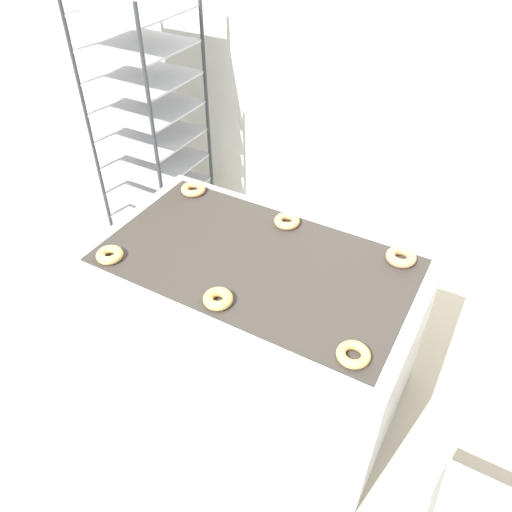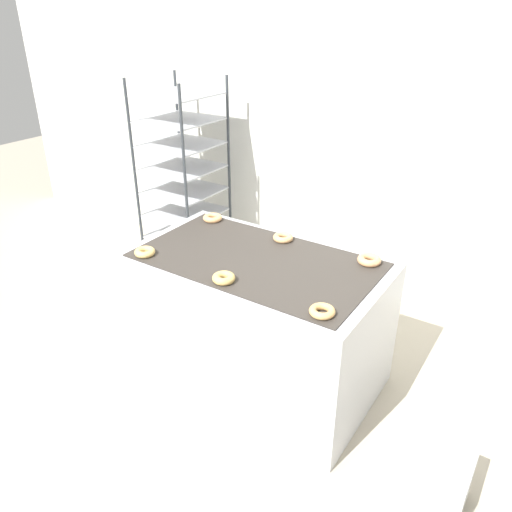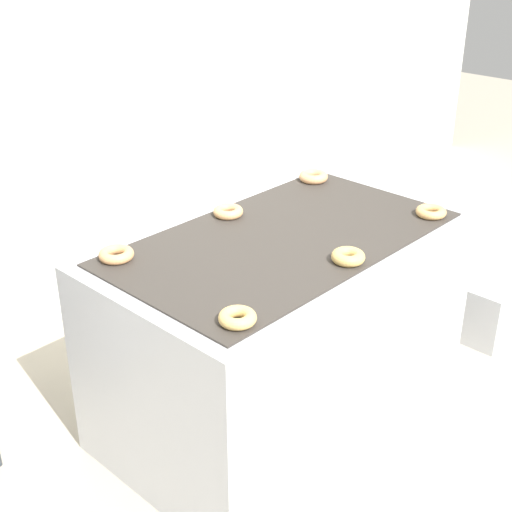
# 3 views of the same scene
# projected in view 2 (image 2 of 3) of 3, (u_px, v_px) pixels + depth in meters

# --- Properties ---
(ground_plane) EXTENTS (14.00, 14.00, 0.00)m
(ground_plane) POSITION_uv_depth(u_px,v_px,m) (188.00, 442.00, 2.81)
(ground_plane) COLOR #B2A893
(wall_back) EXTENTS (8.00, 0.05, 2.80)m
(wall_back) POSITION_uv_depth(u_px,v_px,m) (360.00, 123.00, 3.76)
(wall_back) COLOR silver
(wall_back) RESTS_ON ground_plane
(fryer_machine) EXTENTS (1.52, 0.90, 0.86)m
(fryer_machine) POSITION_uv_depth(u_px,v_px,m) (256.00, 320.00, 3.13)
(fryer_machine) COLOR #B7BABF
(fryer_machine) RESTS_ON ground_plane
(baking_rack_cart) EXTENTS (0.57, 0.59, 1.70)m
(baking_rack_cart) POSITION_uv_depth(u_px,v_px,m) (183.00, 180.00, 4.24)
(baking_rack_cart) COLOR #33383D
(baking_rack_cart) RESTS_ON ground_plane
(glaze_bin) EXTENTS (0.36, 0.33, 0.31)m
(glaze_bin) POSITION_uv_depth(u_px,v_px,m) (428.00, 479.00, 2.41)
(glaze_bin) COLOR #B7BABF
(glaze_bin) RESTS_ON ground_plane
(donut_near_left) EXTENTS (0.12, 0.12, 0.04)m
(donut_near_left) POSITION_uv_depth(u_px,v_px,m) (145.00, 252.00, 2.98)
(donut_near_left) COLOR #E5BC69
(donut_near_left) RESTS_ON fryer_machine
(donut_near_center) EXTENTS (0.13, 0.13, 0.04)m
(donut_near_center) POSITION_uv_depth(u_px,v_px,m) (224.00, 278.00, 2.69)
(donut_near_center) COLOR #DAB361
(donut_near_center) RESTS_ON fryer_machine
(donut_near_right) EXTENTS (0.13, 0.13, 0.04)m
(donut_near_right) POSITION_uv_depth(u_px,v_px,m) (322.00, 311.00, 2.41)
(donut_near_right) COLOR tan
(donut_near_right) RESTS_ON fryer_machine
(donut_far_left) EXTENTS (0.13, 0.13, 0.04)m
(donut_far_left) POSITION_uv_depth(u_px,v_px,m) (213.00, 218.00, 3.45)
(donut_far_left) COLOR #EAA86A
(donut_far_left) RESTS_ON fryer_machine
(donut_far_center) EXTENTS (0.13, 0.13, 0.04)m
(donut_far_center) POSITION_uv_depth(u_px,v_px,m) (282.00, 237.00, 3.16)
(donut_far_center) COLOR #E3A96C
(donut_far_center) RESTS_ON fryer_machine
(donut_far_right) EXTENTS (0.14, 0.14, 0.04)m
(donut_far_right) POSITION_uv_depth(u_px,v_px,m) (369.00, 260.00, 2.88)
(donut_far_right) COLOR #E8A66C
(donut_far_right) RESTS_ON fryer_machine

